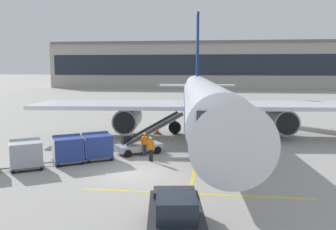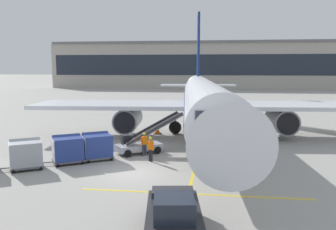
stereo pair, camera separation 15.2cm
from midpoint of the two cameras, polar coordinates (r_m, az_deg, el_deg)
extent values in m
plane|color=#9E9B93|center=(22.31, -5.69, -9.26)|extent=(600.00, 600.00, 0.00)
cylinder|color=silver|center=(33.00, 5.99, 2.39)|extent=(6.26, 32.23, 3.66)
cube|color=navy|center=(33.00, 5.99, 2.39)|extent=(6.19, 30.96, 0.44)
cone|color=silver|center=(15.36, 9.63, -3.68)|extent=(3.76, 3.93, 3.48)
cone|color=silver|center=(51.86, 4.85, 4.59)|extent=(3.58, 6.09, 3.11)
cube|color=silver|center=(34.42, -8.11, 1.65)|extent=(15.69, 7.63, 0.36)
cylinder|color=#93969E|center=(33.75, -6.30, -0.69)|extent=(2.60, 4.34, 2.27)
cylinder|color=black|center=(31.67, -6.90, -1.24)|extent=(1.93, 0.28, 1.93)
cube|color=silver|center=(35.30, 19.55, 1.43)|extent=(15.69, 7.63, 0.36)
cylinder|color=#93969E|center=(34.52, 17.88, -0.83)|extent=(2.60, 4.34, 2.27)
cylinder|color=black|center=(32.49, 18.84, -1.38)|extent=(1.93, 0.28, 1.93)
cube|color=navy|center=(50.39, 4.97, 10.49)|extent=(0.59, 3.86, 9.61)
cube|color=silver|center=(50.10, 4.92, 4.80)|extent=(10.52, 3.40, 0.20)
cube|color=#1E2633|center=(17.78, 8.70, -0.33)|extent=(2.69, 1.85, 0.80)
cylinder|color=#47474C|center=(23.87, 7.17, -5.33)|extent=(0.22, 0.22, 1.02)
sphere|color=black|center=(23.99, 7.15, -6.52)|extent=(1.25, 1.25, 1.25)
cylinder|color=#47474C|center=(34.83, 1.28, -1.18)|extent=(0.22, 0.22, 1.02)
sphere|color=black|center=(34.92, 1.28, -2.01)|extent=(1.25, 1.25, 1.25)
cylinder|color=#47474C|center=(35.12, 10.27, -1.23)|extent=(0.22, 0.22, 1.02)
sphere|color=black|center=(35.20, 10.25, -2.05)|extent=(1.25, 1.25, 1.25)
cube|color=#A3A8B2|center=(27.11, -4.52, -5.11)|extent=(3.72, 3.22, 0.44)
cube|color=black|center=(27.00, -6.66, -3.95)|extent=(0.81, 0.80, 0.70)
cylinder|color=#333338|center=(27.22, -5.31, -3.73)|extent=(0.08, 0.08, 0.80)
cube|color=#A3A8B2|center=(27.32, -2.22, -2.30)|extent=(4.51, 3.44, 2.23)
cube|color=black|center=(27.30, -2.22, -2.11)|extent=(4.32, 3.24, 2.08)
cube|color=#333338|center=(26.90, -1.84, -2.19)|extent=(3.99, 2.70, 2.26)
cube|color=#333338|center=(27.70, -2.59, -1.91)|extent=(3.99, 2.70, 2.26)
cylinder|color=black|center=(26.96, -1.57, -5.64)|extent=(0.58, 0.48, 0.56)
cylinder|color=black|center=(28.27, -2.82, -5.02)|extent=(0.58, 0.48, 0.56)
cylinder|color=black|center=(26.08, -6.35, -6.14)|extent=(0.58, 0.48, 0.56)
cylinder|color=black|center=(27.43, -7.40, -5.47)|extent=(0.58, 0.48, 0.56)
cube|color=#515156|center=(25.74, -11.08, -6.58)|extent=(2.55, 2.42, 0.12)
cylinder|color=#4C4C51|center=(25.47, -14.05, -6.85)|extent=(0.63, 0.43, 0.07)
cube|color=navy|center=(25.55, -11.13, -4.82)|extent=(2.41, 2.28, 1.50)
cube|color=navy|center=(25.84, -11.38, -3.50)|extent=(2.01, 1.68, 0.74)
cube|color=silver|center=(25.35, -13.25, -4.98)|extent=(0.79, 1.23, 1.38)
sphere|color=black|center=(26.23, -13.14, -6.51)|extent=(0.30, 0.30, 0.30)
sphere|color=black|center=(24.94, -12.50, -7.23)|extent=(0.30, 0.30, 0.30)
sphere|color=black|center=(26.58, -9.75, -6.23)|extent=(0.30, 0.30, 0.30)
sphere|color=black|center=(25.31, -8.94, -6.92)|extent=(0.30, 0.30, 0.30)
cube|color=#515156|center=(25.26, -15.52, -7.00)|extent=(2.55, 2.42, 0.12)
cylinder|color=#4C4C51|center=(25.09, -18.59, -7.24)|extent=(0.63, 0.43, 0.07)
cube|color=navy|center=(25.07, -15.59, -5.20)|extent=(2.41, 2.28, 1.50)
cube|color=navy|center=(25.36, -15.78, -3.85)|extent=(2.01, 1.68, 0.74)
cube|color=silver|center=(24.94, -17.79, -5.35)|extent=(0.79, 1.23, 1.38)
sphere|color=black|center=(25.82, -17.53, -6.89)|extent=(0.30, 0.30, 0.30)
sphere|color=black|center=(24.51, -17.12, -7.65)|extent=(0.30, 0.30, 0.30)
sphere|color=black|center=(26.05, -14.02, -6.63)|extent=(0.30, 0.30, 0.30)
sphere|color=black|center=(24.76, -13.42, -7.36)|extent=(0.30, 0.30, 0.30)
cube|color=#515156|center=(24.69, -21.58, -7.59)|extent=(2.55, 2.42, 0.12)
cylinder|color=#4C4C51|center=(24.67, -24.74, -7.80)|extent=(0.63, 0.43, 0.07)
cube|color=#9EA3AD|center=(24.50, -21.68, -5.76)|extent=(2.41, 2.28, 1.50)
cube|color=#9EA3AD|center=(24.79, -21.79, -4.37)|extent=(2.01, 1.68, 0.74)
cube|color=silver|center=(24.48, -23.94, -5.89)|extent=(0.79, 1.23, 1.38)
sphere|color=black|center=(25.34, -23.49, -7.45)|extent=(0.30, 0.30, 0.30)
sphere|color=black|center=(24.03, -23.40, -8.25)|extent=(0.30, 0.30, 0.30)
sphere|color=black|center=(25.41, -19.86, -7.22)|extent=(0.30, 0.30, 0.30)
sphere|color=black|center=(24.10, -19.56, -8.01)|extent=(0.30, 0.30, 0.30)
cube|color=#232328|center=(14.26, 1.23, -16.28)|extent=(2.70, 4.65, 0.70)
cube|color=#1E2633|center=(13.26, 1.35, -14.67)|extent=(1.67, 1.73, 0.80)
cube|color=#28282D|center=(15.62, 1.04, -12.25)|extent=(1.90, 1.21, 0.24)
cylinder|color=black|center=(15.69, 4.56, -15.21)|extent=(0.38, 0.79, 0.76)
cylinder|color=black|center=(15.64, -2.45, -15.27)|extent=(0.38, 0.79, 0.76)
cylinder|color=#333847|center=(26.33, -3.80, -5.64)|extent=(0.15, 0.15, 0.86)
cylinder|color=#333847|center=(26.41, -3.46, -5.60)|extent=(0.15, 0.15, 0.86)
cube|color=orange|center=(26.21, -3.64, -4.09)|extent=(0.45, 0.43, 0.58)
cube|color=white|center=(26.32, -3.77, -4.04)|extent=(0.27, 0.23, 0.08)
sphere|color=brown|center=(26.13, -3.65, -3.21)|extent=(0.21, 0.21, 0.21)
sphere|color=yellow|center=(26.12, -3.65, -3.06)|extent=(0.23, 0.23, 0.23)
cylinder|color=orange|center=(26.11, -4.10, -4.25)|extent=(0.09, 0.09, 0.56)
cylinder|color=orange|center=(26.34, -3.18, -4.14)|extent=(0.09, 0.09, 0.56)
cylinder|color=black|center=(24.84, -2.77, -6.44)|extent=(0.15, 0.15, 0.86)
cylinder|color=black|center=(24.71, -2.48, -6.52)|extent=(0.15, 0.15, 0.86)
cube|color=orange|center=(24.61, -2.64, -4.86)|extent=(0.45, 0.42, 0.58)
cube|color=white|center=(24.69, -2.42, -4.81)|extent=(0.28, 0.22, 0.08)
sphere|color=brown|center=(24.52, -2.64, -3.92)|extent=(0.21, 0.21, 0.21)
sphere|color=yellow|center=(24.51, -2.64, -3.76)|extent=(0.23, 0.23, 0.23)
cylinder|color=orange|center=(24.79, -3.01, -4.88)|extent=(0.09, 0.09, 0.56)
cylinder|color=orange|center=(24.45, -2.25, -5.05)|extent=(0.09, 0.09, 0.56)
cube|color=black|center=(34.99, -1.59, -2.99)|extent=(0.71, 0.71, 0.05)
cone|color=orange|center=(34.92, -1.59, -2.34)|extent=(0.57, 0.57, 0.75)
cylinder|color=white|center=(34.92, -1.59, -2.28)|extent=(0.31, 0.31, 0.09)
cube|color=yellow|center=(33.50, 5.39, -3.54)|extent=(0.20, 110.00, 0.01)
cube|color=yellow|center=(18.75, 4.54, -12.55)|extent=(12.00, 0.20, 0.01)
cube|color=#A8A399|center=(118.78, 6.29, 7.80)|extent=(98.87, 18.67, 13.91)
cube|color=#1E2633|center=(109.40, 6.19, 8.00)|extent=(95.90, 0.10, 6.26)
cube|color=slate|center=(117.17, 6.33, 11.38)|extent=(97.88, 15.87, 0.70)
camera|label=1|loc=(0.08, -89.84, 0.02)|focal=37.98mm
camera|label=2|loc=(0.08, 90.16, -0.02)|focal=37.98mm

